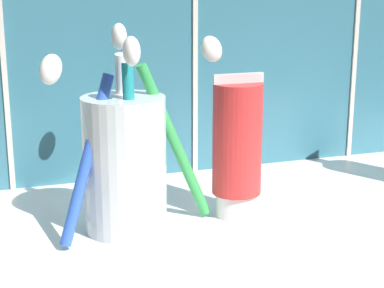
{
  "coord_description": "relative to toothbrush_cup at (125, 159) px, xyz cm",
  "views": [
    {
      "loc": [
        -19.23,
        -42.52,
        22.38
      ],
      "look_at": [
        -4.1,
        2.34,
        9.72
      ],
      "focal_mm": 60.0,
      "sensor_mm": 36.0,
      "label": 1
    }
  ],
  "objects": [
    {
      "name": "sink_counter",
      "position": [
        8.56,
        -5.83,
        -6.95
      ],
      "size": [
        74.86,
        39.32,
        2.0
      ],
      "primitive_type": "cube",
      "color": "white",
      "rests_on": "ground"
    },
    {
      "name": "toothbrush_cup",
      "position": [
        0.0,
        0.0,
        0.0
      ],
      "size": [
        15.81,
        9.06,
        16.59
      ],
      "color": "silver",
      "rests_on": "sink_counter"
    },
    {
      "name": "toothpaste_tube",
      "position": [
        9.67,
        0.01,
        0.13
      ],
      "size": [
        4.41,
        4.2,
        12.39
      ],
      "color": "white",
      "rests_on": "sink_counter"
    }
  ]
}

